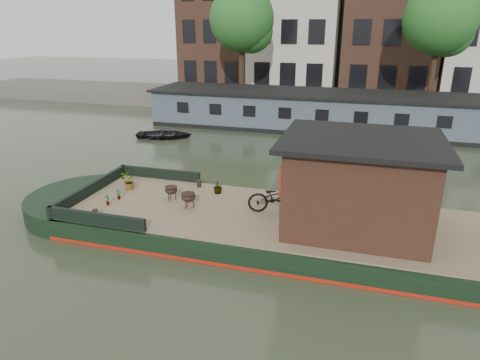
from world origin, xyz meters
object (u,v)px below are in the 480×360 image
(cabin, at_px, (358,183))
(potted_plant_a, at_px, (118,194))
(bicycle, at_px, (278,197))
(brazier_front, at_px, (188,200))
(brazier_rear, at_px, (171,193))
(dinghy, at_px, (164,132))

(cabin, xyz_separation_m, potted_plant_a, (-7.04, -0.17, -1.05))
(bicycle, height_order, potted_plant_a, bicycle)
(brazier_front, distance_m, brazier_rear, 0.84)
(dinghy, bearing_deg, brazier_front, -164.55)
(dinghy, bearing_deg, potted_plant_a, -176.02)
(cabin, height_order, brazier_rear, cabin)
(potted_plant_a, bearing_deg, bicycle, 5.57)
(potted_plant_a, xyz_separation_m, dinghy, (-3.19, 9.69, -0.52))
(cabin, xyz_separation_m, brazier_front, (-4.72, -0.16, -1.00))
(brazier_rear, relative_size, dinghy, 0.15)
(bicycle, height_order, brazier_rear, bicycle)
(bicycle, xyz_separation_m, brazier_rear, (-3.30, -0.06, -0.23))
(brazier_front, height_order, brazier_rear, brazier_front)
(bicycle, xyz_separation_m, potted_plant_a, (-4.88, -0.48, -0.26))
(potted_plant_a, bearing_deg, dinghy, 108.22)
(brazier_rear, bearing_deg, dinghy, 117.26)
(cabin, relative_size, bicycle, 2.36)
(cabin, relative_size, dinghy, 1.35)
(brazier_rear, bearing_deg, brazier_front, -28.56)
(cabin, height_order, potted_plant_a, cabin)
(bicycle, distance_m, potted_plant_a, 4.91)
(cabin, height_order, brazier_front, cabin)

